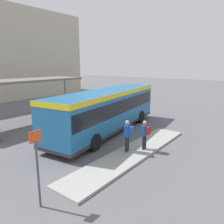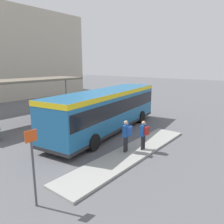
{
  "view_description": "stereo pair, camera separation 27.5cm",
  "coord_description": "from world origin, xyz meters",
  "px_view_note": "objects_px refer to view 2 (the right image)",
  "views": [
    {
      "loc": [
        -12.18,
        -9.77,
        4.93
      ],
      "look_at": [
        0.57,
        0.0,
        1.38
      ],
      "focal_mm": 35.0,
      "sensor_mm": 36.0,
      "label": 1
    },
    {
      "loc": [
        -12.01,
        -9.99,
        4.93
      ],
      "look_at": [
        0.57,
        0.0,
        1.38
      ],
      "focal_mm": 35.0,
      "sensor_mm": 36.0,
      "label": 2
    }
  ],
  "objects_px": {
    "bicycle_yellow": "(130,103)",
    "platform_sign": "(33,165)",
    "bicycle_red": "(125,103)",
    "city_bus": "(107,108)",
    "pedestrian_waiting": "(127,134)",
    "bicycle_black": "(137,103)",
    "pedestrian_companion": "(144,133)"
  },
  "relations": [
    {
      "from": "city_bus",
      "to": "platform_sign",
      "type": "distance_m",
      "value": 9.08
    },
    {
      "from": "platform_sign",
      "to": "bicycle_red",
      "type": "bearing_deg",
      "value": 25.91
    },
    {
      "from": "bicycle_black",
      "to": "pedestrian_waiting",
      "type": "bearing_deg",
      "value": 118.81
    },
    {
      "from": "city_bus",
      "to": "bicycle_yellow",
      "type": "bearing_deg",
      "value": 15.73
    },
    {
      "from": "pedestrian_waiting",
      "to": "bicycle_black",
      "type": "distance_m",
      "value": 14.08
    },
    {
      "from": "pedestrian_waiting",
      "to": "platform_sign",
      "type": "distance_m",
      "value": 5.81
    },
    {
      "from": "city_bus",
      "to": "pedestrian_companion",
      "type": "xyz_separation_m",
      "value": [
        -1.67,
        -4.09,
        -0.71
      ]
    },
    {
      "from": "bicycle_yellow",
      "to": "platform_sign",
      "type": "xyz_separation_m",
      "value": [
        -17.72,
        -7.86,
        1.18
      ]
    },
    {
      "from": "city_bus",
      "to": "pedestrian_waiting",
      "type": "height_order",
      "value": "city_bus"
    },
    {
      "from": "bicycle_yellow",
      "to": "bicycle_black",
      "type": "bearing_deg",
      "value": -159.41
    },
    {
      "from": "bicycle_black",
      "to": "platform_sign",
      "type": "bearing_deg",
      "value": 110.66
    },
    {
      "from": "bicycle_black",
      "to": "pedestrian_companion",
      "type": "bearing_deg",
      "value": 122.78
    },
    {
      "from": "pedestrian_waiting",
      "to": "pedestrian_companion",
      "type": "bearing_deg",
      "value": -137.62
    },
    {
      "from": "pedestrian_companion",
      "to": "platform_sign",
      "type": "distance_m",
      "value": 6.68
    },
    {
      "from": "pedestrian_waiting",
      "to": "bicycle_black",
      "type": "xyz_separation_m",
      "value": [
        12.22,
        6.96,
        -0.79
      ]
    },
    {
      "from": "bicycle_red",
      "to": "platform_sign",
      "type": "relative_size",
      "value": 0.55
    },
    {
      "from": "bicycle_black",
      "to": "bicycle_red",
      "type": "xyz_separation_m",
      "value": [
        -0.27,
        1.51,
        -0.02
      ]
    },
    {
      "from": "bicycle_red",
      "to": "pedestrian_companion",
      "type": "bearing_deg",
      "value": 137.65
    },
    {
      "from": "pedestrian_waiting",
      "to": "pedestrian_companion",
      "type": "distance_m",
      "value": 1.05
    },
    {
      "from": "bicycle_black",
      "to": "bicycle_red",
      "type": "bearing_deg",
      "value": 9.19
    },
    {
      "from": "city_bus",
      "to": "bicycle_red",
      "type": "height_order",
      "value": "city_bus"
    },
    {
      "from": "pedestrian_companion",
      "to": "bicycle_black",
      "type": "bearing_deg",
      "value": -56.37
    },
    {
      "from": "city_bus",
      "to": "platform_sign",
      "type": "xyz_separation_m",
      "value": [
        -8.32,
        -3.63,
        -0.23
      ]
    },
    {
      "from": "pedestrian_waiting",
      "to": "platform_sign",
      "type": "relative_size",
      "value": 0.64
    },
    {
      "from": "pedestrian_companion",
      "to": "pedestrian_waiting",
      "type": "bearing_deg",
      "value": 55.14
    },
    {
      "from": "bicycle_black",
      "to": "bicycle_red",
      "type": "relative_size",
      "value": 1.08
    },
    {
      "from": "bicycle_yellow",
      "to": "platform_sign",
      "type": "distance_m",
      "value": 19.43
    },
    {
      "from": "bicycle_black",
      "to": "bicycle_red",
      "type": "height_order",
      "value": "bicycle_black"
    },
    {
      "from": "city_bus",
      "to": "bicycle_yellow",
      "type": "height_order",
      "value": "city_bus"
    },
    {
      "from": "bicycle_yellow",
      "to": "bicycle_red",
      "type": "relative_size",
      "value": 1.14
    },
    {
      "from": "bicycle_red",
      "to": "platform_sign",
      "type": "xyz_separation_m",
      "value": [
        -17.74,
        -8.62,
        1.22
      ]
    },
    {
      "from": "pedestrian_companion",
      "to": "bicycle_red",
      "type": "height_order",
      "value": "pedestrian_companion"
    }
  ]
}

